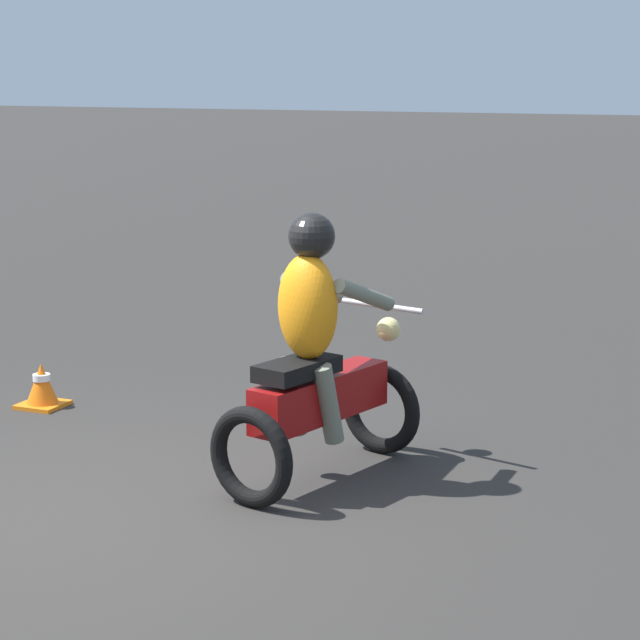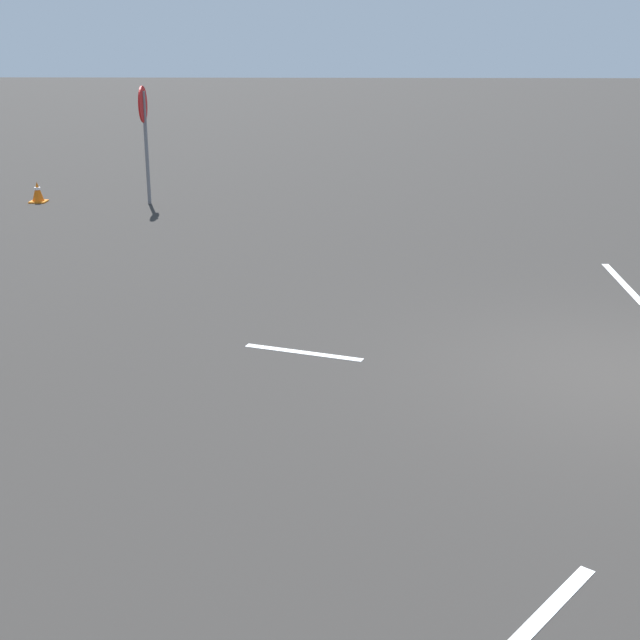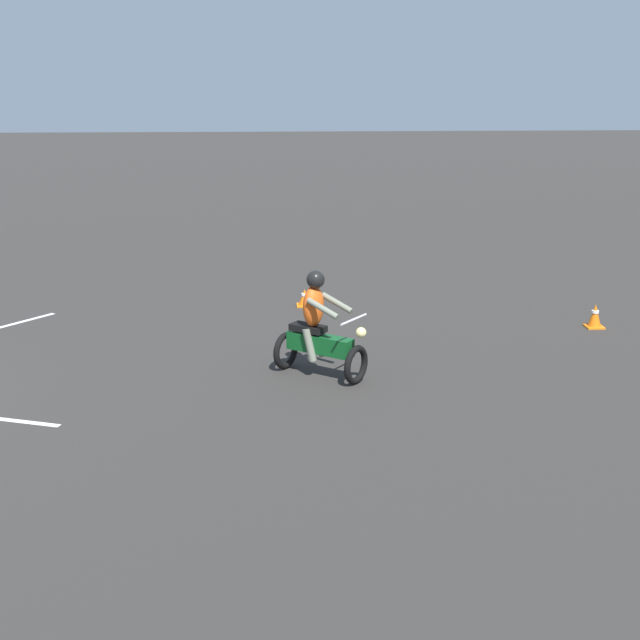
{
  "view_description": "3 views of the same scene",
  "coord_description": "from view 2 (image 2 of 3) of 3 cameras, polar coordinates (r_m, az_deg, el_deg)",
  "views": [
    {
      "loc": [
        -3.9,
        5.56,
        2.51
      ],
      "look_at": [
        -1.02,
        -1.23,
        1.0
      ],
      "focal_mm": 70.0,
      "sensor_mm": 36.0,
      "label": 1
    },
    {
      "loc": [
        -8.39,
        3.02,
        3.31
      ],
      "look_at": [
        -0.99,
        3.21,
        0.9
      ],
      "focal_mm": 50.0,
      "sensor_mm": 36.0,
      "label": 2
    },
    {
      "loc": [
        12.06,
        6.85,
        4.54
      ],
      "look_at": [
        -0.96,
        7.66,
        0.9
      ],
      "focal_mm": 50.0,
      "sensor_mm": 36.0,
      "label": 3
    }
  ],
  "objects": [
    {
      "name": "lane_stripe_n",
      "position": [
        9.61,
        -1.07,
        -2.08
      ],
      "size": [
        0.54,
        1.3,
        0.01
      ],
      "primitive_type": "cube",
      "rotation": [
        0.0,
        0.0,
        2.81
      ],
      "color": "silver",
      "rests_on": "ground"
    },
    {
      "name": "lane_stripe_e",
      "position": [
        12.96,
        18.81,
        2.27
      ],
      "size": [
        2.09,
        0.19,
        0.01
      ],
      "primitive_type": "cube",
      "rotation": [
        0.0,
        0.0,
        1.53
      ],
      "color": "silver",
      "rests_on": "ground"
    },
    {
      "name": "stop_sign",
      "position": [
        18.17,
        -11.19,
        12.4
      ],
      "size": [
        0.7,
        0.08,
        2.3
      ],
      "color": "slate",
      "rests_on": "ground"
    },
    {
      "name": "traffic_cone_far_center",
      "position": [
        19.04,
        -17.62,
        7.79
      ],
      "size": [
        0.32,
        0.32,
        0.42
      ],
      "color": "orange",
      "rests_on": "ground"
    }
  ]
}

